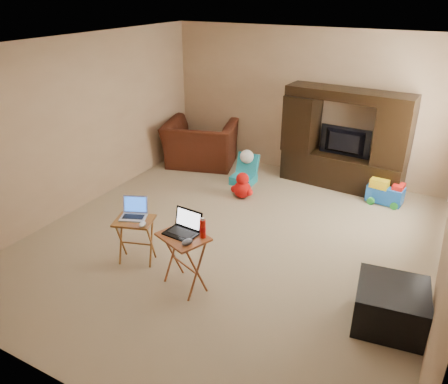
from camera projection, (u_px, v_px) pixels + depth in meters
The scene contains 19 objects.
floor at pixel (231, 240), 5.85m from camera, with size 5.50×5.50×0.00m, color tan.
ceiling at pixel (233, 45), 4.78m from camera, with size 5.50×5.50×0.00m, color silver.
wall_back at pixel (306, 104), 7.50m from camera, with size 5.00×5.00×0.00m, color tan.
wall_front at pixel (55, 269), 3.13m from camera, with size 5.00×5.00×0.00m, color tan.
wall_left at pixel (81, 124), 6.39m from camera, with size 5.50×5.50×0.00m, color tan.
entertainment_center at pixel (344, 140), 7.10m from camera, with size 1.99×0.50×1.63m, color black.
television at pixel (343, 143), 7.08m from camera, with size 0.83×0.11×0.48m, color black.
recliner at pixel (201, 144), 8.16m from camera, with size 1.27×1.11×0.83m, color #4C1B10.
child_rocker at pixel (244, 170), 7.42m from camera, with size 0.38×0.43×0.51m, color teal, non-canonical shape.
plush_toy at pixel (242, 185), 6.94m from camera, with size 0.39×0.32×0.43m, color red, non-canonical shape.
push_toy at pixel (386, 191), 6.77m from camera, with size 0.54×0.39×0.41m, color blue, non-canonical shape.
ottoman at pixel (391, 306), 4.32m from camera, with size 0.68×0.68×0.44m, color black.
tray_table_left at pixel (136, 241), 5.30m from camera, with size 0.45×0.36×0.58m, color #955624.
tray_table_right at pixel (184, 262), 4.82m from camera, with size 0.51×0.41×0.66m, color #954924.
laptop_left at pixel (133, 209), 5.16m from camera, with size 0.30×0.25×0.24m, color #AAAAAE.
laptop_right at pixel (181, 224), 4.66m from camera, with size 0.35×0.29×0.24m, color black.
mouse_left at pixel (142, 224), 5.03m from camera, with size 0.07×0.12×0.05m, color silver.
mouse_right at pixel (187, 242), 4.51m from camera, with size 0.09×0.14×0.06m, color #444449.
water_bottle at pixel (203, 229), 4.61m from camera, with size 0.07×0.07×0.20m, color red.
Camera 1 is at (2.31, -4.45, 3.10)m, focal length 35.00 mm.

